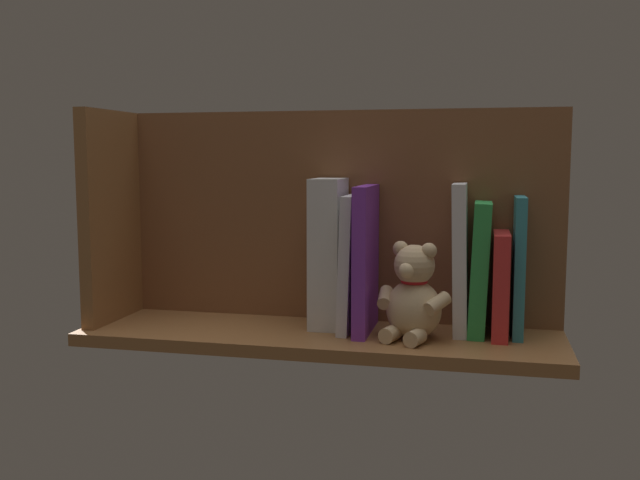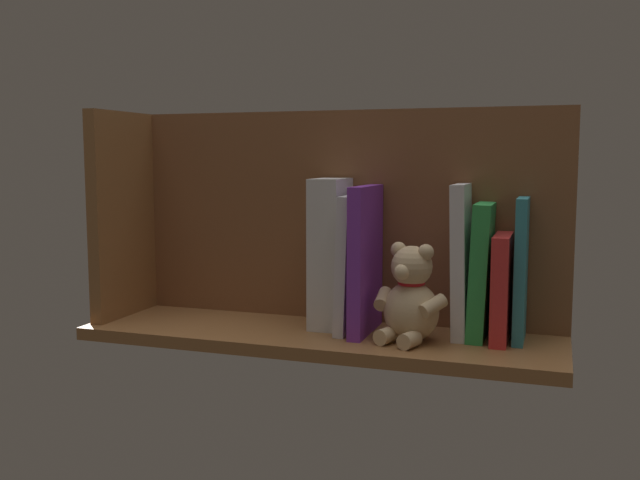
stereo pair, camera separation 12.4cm
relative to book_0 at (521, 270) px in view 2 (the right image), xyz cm
name	(u,v)px [view 2 (the right image)]	position (x,y,z in cm)	size (l,w,h in cm)	color
ground_plane	(320,336)	(33.96, 3.96, -13.12)	(84.68, 24.84, 2.20)	brown
shelf_back_panel	(337,216)	(33.96, -6.21, 7.63)	(84.68, 1.50, 39.30)	brown
shelf_side_divider	(122,215)	(74.30, 3.96, 7.63)	(2.40, 18.84, 39.30)	brown
book_0	(521,270)	(0.00, 0.00, 0.00)	(1.81, 10.12, 24.04)	teal
book_1	(502,288)	(2.97, 1.04, -3.05)	(2.71, 12.20, 17.94)	red
book_2	(481,271)	(6.48, 0.34, -0.52)	(2.89, 10.80, 23.00)	green
book_3	(461,261)	(9.83, 0.18, 1.07)	(2.37, 10.48, 26.17)	silver
teddy_bear	(411,298)	(17.30, 6.10, -4.74)	(12.70, 12.57, 16.55)	#D1B284
book_4	(366,260)	(26.02, 2.60, 0.86)	(2.36, 15.32, 25.76)	purple
book_5	(351,263)	(28.87, 1.80, 0.02)	(1.92, 13.73, 24.07)	silver
dictionary_thick_white	(330,253)	(33.26, 0.29, 1.43)	(5.44, 10.49, 26.90)	silver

